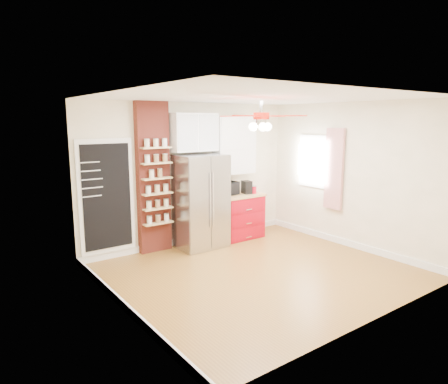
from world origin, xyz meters
TOP-DOWN VIEW (x-y plane):
  - floor at (0.00, 0.00)m, footprint 4.50×4.50m
  - ceiling at (0.00, 0.00)m, footprint 4.50×4.50m
  - wall_back at (0.00, 2.00)m, footprint 4.50×0.02m
  - wall_front at (0.00, -2.00)m, footprint 4.50×0.02m
  - wall_left at (-2.25, 0.00)m, footprint 0.02×4.00m
  - wall_right at (2.25, 0.00)m, footprint 0.02×4.00m
  - chalkboard at (-1.70, 1.96)m, footprint 0.95×0.05m
  - brick_pillar at (-0.85, 1.92)m, footprint 0.60×0.16m
  - fridge at (-0.05, 1.63)m, footprint 0.90×0.70m
  - upper_glass_cabinet at (-0.05, 1.82)m, footprint 0.90×0.35m
  - red_cabinet at (0.92, 1.68)m, footprint 0.94×0.64m
  - upper_shelf_unit at (0.92, 1.85)m, footprint 0.90×0.30m
  - window at (2.23, 0.90)m, footprint 0.04×0.75m
  - curtain at (2.18, 0.35)m, footprint 0.06×0.40m
  - ceiling_fan at (0.00, 0.00)m, footprint 1.40×1.40m
  - toaster_oven at (0.64, 1.75)m, footprint 0.52×0.39m
  - coffee_maker at (1.08, 1.64)m, footprint 0.19×0.24m
  - canister_left at (1.20, 1.56)m, footprint 0.13×0.13m
  - canister_right at (1.22, 1.68)m, footprint 0.11×0.11m
  - pantry_jar_oats at (-0.95, 1.77)m, footprint 0.12×0.12m
  - pantry_jar_beans at (-0.79, 1.78)m, footprint 0.11×0.11m

SIDE VIEW (x-z plane):
  - floor at x=0.00m, z-range 0.00..0.00m
  - red_cabinet at x=0.92m, z-range 0.00..0.90m
  - fridge at x=-0.05m, z-range 0.00..1.75m
  - canister_right at x=1.22m, z-range 0.90..1.02m
  - canister_left at x=1.20m, z-range 0.90..1.05m
  - toaster_oven at x=0.64m, z-range 0.90..1.16m
  - coffee_maker at x=1.08m, z-range 0.90..1.16m
  - chalkboard at x=-1.70m, z-range 0.12..2.08m
  - wall_back at x=0.00m, z-range 0.00..2.70m
  - wall_front at x=0.00m, z-range 0.00..2.70m
  - wall_left at x=-2.25m, z-range 0.00..2.70m
  - wall_right at x=2.25m, z-range 0.00..2.70m
  - brick_pillar at x=-0.85m, z-range 0.00..2.70m
  - pantry_jar_oats at x=-0.95m, z-range 1.37..1.51m
  - pantry_jar_beans at x=-0.79m, z-range 1.37..1.52m
  - curtain at x=2.18m, z-range 0.67..2.23m
  - window at x=2.23m, z-range 1.02..2.08m
  - upper_shelf_unit at x=0.92m, z-range 1.30..2.45m
  - upper_glass_cabinet at x=-0.05m, z-range 1.80..2.50m
  - ceiling_fan at x=0.00m, z-range 2.20..2.65m
  - ceiling at x=0.00m, z-range 2.70..2.70m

